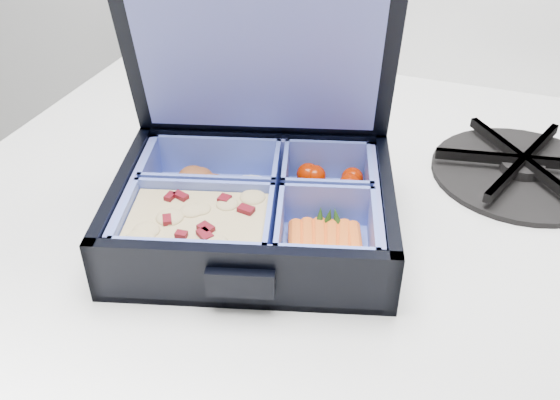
% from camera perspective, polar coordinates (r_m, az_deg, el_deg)
% --- Properties ---
extents(bento_box, '(0.27, 0.23, 0.05)m').
position_cam_1_polar(bento_box, '(0.52, -2.42, -0.83)').
color(bento_box, black).
rests_on(bento_box, stove).
extents(burner_grate, '(0.20, 0.20, 0.02)m').
position_cam_1_polar(burner_grate, '(0.65, 21.29, 3.03)').
color(burner_grate, black).
rests_on(burner_grate, stove).
extents(burner_grate_rear, '(0.25, 0.25, 0.02)m').
position_cam_1_polar(burner_grate_rear, '(0.77, -4.94, 10.72)').
color(burner_grate_rear, black).
rests_on(burner_grate_rear, stove).
extents(fork, '(0.09, 0.20, 0.01)m').
position_cam_1_polar(fork, '(0.62, 3.01, 3.07)').
color(fork, '#AFAFAF').
rests_on(fork, stove).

